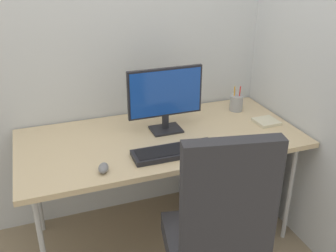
{
  "coord_description": "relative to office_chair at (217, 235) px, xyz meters",
  "views": [
    {
      "loc": [
        -0.68,
        -2.0,
        1.8
      ],
      "look_at": [
        0.02,
        -0.08,
        0.84
      ],
      "focal_mm": 41.64,
      "sensor_mm": 36.0,
      "label": 1
    }
  ],
  "objects": [
    {
      "name": "wall_side_right",
      "position": [
        0.86,
        0.62,
        0.83
      ],
      "size": [
        0.04,
        1.67,
        2.8
      ],
      "primitive_type": "cube",
      "color": "silver",
      "rests_on": "ground_plane"
    },
    {
      "name": "notebook",
      "position": [
        0.69,
        0.69,
        0.18
      ],
      "size": [
        0.14,
        0.15,
        0.02
      ],
      "primitive_type": "cube",
      "rotation": [
        0.0,
        0.0,
        0.02
      ],
      "color": "beige",
      "rests_on": "desk"
    },
    {
      "name": "office_chair",
      "position": [
        0.0,
        0.0,
        0.0
      ],
      "size": [
        0.57,
        0.59,
        1.13
      ],
      "color": "black",
      "rests_on": "ground_plane"
    },
    {
      "name": "monitor",
      "position": [
        0.04,
        0.82,
        0.4
      ],
      "size": [
        0.47,
        0.15,
        0.4
      ],
      "color": "black",
      "rests_on": "desk"
    },
    {
      "name": "mouse",
      "position": [
        -0.43,
        0.46,
        0.19
      ],
      "size": [
        0.08,
        0.1,
        0.04
      ],
      "primitive_type": "ellipsoid",
      "rotation": [
        0.0,
        0.0,
        -0.33
      ],
      "color": "slate",
      "rests_on": "desk"
    },
    {
      "name": "pen_holder",
      "position": [
        0.61,
        0.95,
        0.23
      ],
      "size": [
        0.09,
        0.09,
        0.18
      ],
      "color": "#9EA0A5",
      "rests_on": "desk"
    },
    {
      "name": "desk",
      "position": [
        -0.02,
        0.74,
        0.14
      ],
      "size": [
        1.69,
        0.8,
        0.74
      ],
      "color": "#D1B78C",
      "rests_on": "ground_plane"
    },
    {
      "name": "filing_cabinet",
      "position": [
        0.54,
        0.83,
        -0.24
      ],
      "size": [
        0.41,
        0.57,
        0.66
      ],
      "color": "gray",
      "rests_on": "ground_plane"
    },
    {
      "name": "ground_plane",
      "position": [
        -0.02,
        0.74,
        -0.57
      ],
      "size": [
        8.0,
        8.0,
        0.0
      ],
      "primitive_type": "plane",
      "color": "gray"
    },
    {
      "name": "wall_back",
      "position": [
        -0.02,
        1.17,
        0.83
      ],
      "size": [
        2.56,
        0.04,
        2.8
      ],
      "primitive_type": "cube",
      "color": "silver",
      "rests_on": "ground_plane"
    },
    {
      "name": "keyboard",
      "position": [
        -0.02,
        0.51,
        0.19
      ],
      "size": [
        0.47,
        0.16,
        0.03
      ],
      "color": "black",
      "rests_on": "desk"
    }
  ]
}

